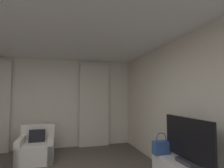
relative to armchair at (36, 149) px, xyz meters
name	(u,v)px	position (x,y,z in m)	size (l,w,h in m)	color
wall_window	(47,103)	(0.15, 0.97, 1.03)	(5.12, 0.06, 2.60)	beige
wall_right	(192,108)	(2.68, -2.06, 1.03)	(0.06, 6.12, 2.60)	beige
ceiling	(33,14)	(0.15, -2.06, 2.36)	(5.12, 6.12, 0.06)	white
curtain_right_panel	(94,104)	(1.52, 0.84, 0.98)	(0.90, 0.06, 2.50)	beige
armchair	(36,149)	(0.00, 0.00, 0.00)	(0.79, 0.85, 0.80)	silver
tv_flatscreen	(188,142)	(2.37, -2.32, 0.55)	(0.20, 1.04, 0.68)	#333338
handbag_primary	(161,147)	(2.23, -1.80, 0.35)	(0.30, 0.14, 0.37)	#335193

